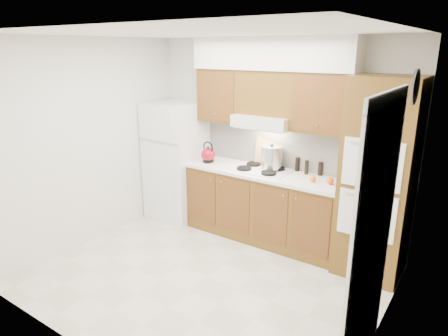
{
  "coord_description": "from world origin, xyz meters",
  "views": [
    {
      "loc": [
        2.39,
        -3.13,
        2.46
      ],
      "look_at": [
        -0.08,
        0.45,
        1.15
      ],
      "focal_mm": 32.0,
      "sensor_mm": 36.0,
      "label": 1
    }
  ],
  "objects_px": {
    "kettle": "(208,155)",
    "fridge": "(177,161)",
    "stock_pot": "(272,157)",
    "oven_cabinet": "(378,180)"
  },
  "relations": [
    {
      "from": "stock_pot",
      "to": "kettle",
      "type": "bearing_deg",
      "value": -169.25
    },
    {
      "from": "kettle",
      "to": "fridge",
      "type": "bearing_deg",
      "value": 178.37
    },
    {
      "from": "fridge",
      "to": "oven_cabinet",
      "type": "distance_m",
      "value": 2.86
    },
    {
      "from": "kettle",
      "to": "stock_pot",
      "type": "height_order",
      "value": "stock_pot"
    },
    {
      "from": "oven_cabinet",
      "to": "fridge",
      "type": "bearing_deg",
      "value": -179.3
    },
    {
      "from": "oven_cabinet",
      "to": "stock_pot",
      "type": "height_order",
      "value": "oven_cabinet"
    },
    {
      "from": "oven_cabinet",
      "to": "stock_pot",
      "type": "xyz_separation_m",
      "value": [
        -1.36,
        0.12,
        0.01
      ]
    },
    {
      "from": "fridge",
      "to": "stock_pot",
      "type": "relative_size",
      "value": 6.18
    },
    {
      "from": "oven_cabinet",
      "to": "kettle",
      "type": "relative_size",
      "value": 11.39
    },
    {
      "from": "oven_cabinet",
      "to": "kettle",
      "type": "xyz_separation_m",
      "value": [
        -2.26,
        -0.05,
        -0.05
      ]
    }
  ]
}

